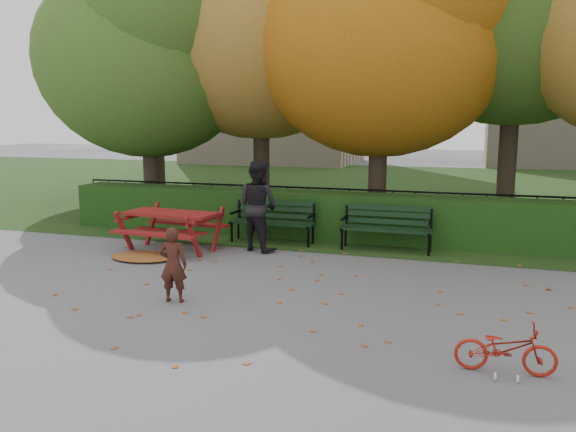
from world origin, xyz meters
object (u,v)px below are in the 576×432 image
(adult, at_px, (258,206))
(tree_c, at_px, (395,20))
(tree_f, at_px, (159,22))
(bench_left, at_px, (274,218))
(child, at_px, (173,265))
(bicycle, at_px, (505,349))
(tree_a, at_px, (152,42))
(tree_b, at_px, (270,8))
(picnic_table, at_px, (171,221))
(bench_right, at_px, (387,224))

(adult, bearing_deg, tree_c, -104.41)
(tree_f, distance_m, bench_left, 9.56)
(child, distance_m, bicycle, 4.52)
(tree_f, xyz_separation_m, bicycle, (10.18, -10.78, -5.43))
(tree_a, relative_size, tree_b, 0.85)
(tree_b, height_order, tree_f, tree_f)
(tree_c, relative_size, tree_f, 0.87)
(tree_a, height_order, picnic_table, tree_a)
(picnic_table, bearing_deg, bicycle, -28.07)
(bench_left, height_order, adult, adult)
(child, bearing_deg, tree_c, -119.25)
(bench_left, height_order, bench_right, same)
(child, bearing_deg, tree_b, -92.05)
(tree_c, bearing_deg, bicycle, -73.55)
(tree_b, relative_size, bicycle, 8.75)
(tree_a, bearing_deg, bench_right, -16.61)
(bench_right, height_order, bicycle, bench_right)
(tree_c, distance_m, picnic_table, 6.74)
(tree_b, height_order, picnic_table, tree_b)
(tree_b, relative_size, picnic_table, 4.53)
(tree_a, bearing_deg, child, -57.72)
(tree_c, bearing_deg, bench_right, -83.30)
(bicycle, bearing_deg, tree_c, 13.70)
(tree_b, height_order, tree_c, tree_b)
(tree_b, xyz_separation_m, picnic_table, (-0.53, -4.42, -4.79))
(child, height_order, adult, adult)
(tree_f, bearing_deg, bench_right, -33.92)
(tree_b, height_order, bicycle, tree_b)
(child, bearing_deg, tree_a, -68.41)
(bench_left, xyz_separation_m, child, (-0.04, -4.22, 0.03))
(tree_c, xyz_separation_m, tree_f, (-7.97, 3.28, 0.87))
(bench_right, relative_size, picnic_table, 0.93)
(bench_right, distance_m, child, 4.87)
(tree_a, xyz_separation_m, tree_c, (6.02, 0.38, 0.30))
(bench_right, distance_m, picnic_table, 4.30)
(bench_right, bearing_deg, bicycle, -69.59)
(tree_a, relative_size, child, 6.85)
(tree_b, distance_m, adult, 6.02)
(tree_a, relative_size, bench_left, 4.16)
(bench_right, relative_size, child, 1.65)
(tree_a, distance_m, tree_b, 3.11)
(picnic_table, xyz_separation_m, bicycle, (6.02, -3.87, -0.34))
(tree_a, relative_size, bench_right, 4.16)
(tree_f, distance_m, child, 12.46)
(picnic_table, bearing_deg, tree_a, 128.90)
(adult, distance_m, bicycle, 6.28)
(tree_f, height_order, bench_right, tree_f)
(tree_c, height_order, bench_left, tree_c)
(tree_c, bearing_deg, child, -108.55)
(picnic_table, bearing_deg, tree_b, 87.79)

